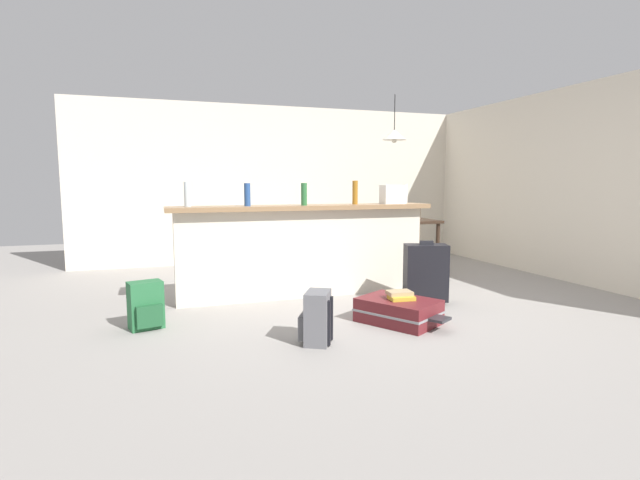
# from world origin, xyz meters

# --- Properties ---
(ground_plane) EXTENTS (13.00, 13.00, 0.05)m
(ground_plane) POSITION_xyz_m (0.00, 0.00, -0.03)
(ground_plane) COLOR gray
(wall_back) EXTENTS (6.60, 0.10, 2.50)m
(wall_back) POSITION_xyz_m (0.00, 3.05, 1.25)
(wall_back) COLOR silver
(wall_back) RESTS_ON ground_plane
(wall_right) EXTENTS (0.10, 6.00, 2.50)m
(wall_right) POSITION_xyz_m (3.05, 0.30, 1.25)
(wall_right) COLOR silver
(wall_right) RESTS_ON ground_plane
(partition_half_wall) EXTENTS (2.80, 0.20, 0.98)m
(partition_half_wall) POSITION_xyz_m (-0.46, 0.44, 0.49)
(partition_half_wall) COLOR silver
(partition_half_wall) RESTS_ON ground_plane
(bar_countertop) EXTENTS (2.96, 0.40, 0.05)m
(bar_countertop) POSITION_xyz_m (-0.46, 0.44, 1.01)
(bar_countertop) COLOR #93704C
(bar_countertop) RESTS_ON partition_half_wall
(bottle_clear) EXTENTS (0.07, 0.07, 0.25)m
(bottle_clear) POSITION_xyz_m (-1.71, 0.53, 1.16)
(bottle_clear) COLOR silver
(bottle_clear) RESTS_ON bar_countertop
(bottle_blue) EXTENTS (0.07, 0.07, 0.24)m
(bottle_blue) POSITION_xyz_m (-1.10, 0.42, 1.15)
(bottle_blue) COLOR #284C89
(bottle_blue) RESTS_ON bar_countertop
(bottle_green) EXTENTS (0.07, 0.07, 0.24)m
(bottle_green) POSITION_xyz_m (-0.50, 0.35, 1.15)
(bottle_green) COLOR #2D6B38
(bottle_green) RESTS_ON bar_countertop
(bottle_amber) EXTENTS (0.06, 0.06, 0.27)m
(bottle_amber) POSITION_xyz_m (0.14, 0.43, 1.17)
(bottle_amber) COLOR #9E661E
(bottle_amber) RESTS_ON bar_countertop
(bottle_white) EXTENTS (0.06, 0.06, 0.23)m
(bottle_white) POSITION_xyz_m (0.82, 0.50, 1.14)
(bottle_white) COLOR silver
(bottle_white) RESTS_ON bar_countertop
(grocery_bag) EXTENTS (0.26, 0.18, 0.22)m
(grocery_bag) POSITION_xyz_m (0.62, 0.44, 1.14)
(grocery_bag) COLOR silver
(grocery_bag) RESTS_ON bar_countertop
(dining_table) EXTENTS (1.10, 0.80, 0.74)m
(dining_table) POSITION_xyz_m (1.29, 1.60, 0.65)
(dining_table) COLOR #332319
(dining_table) RESTS_ON ground_plane
(dining_chair_near_partition) EXTENTS (0.45, 0.45, 0.93)m
(dining_chair_near_partition) POSITION_xyz_m (1.27, 1.11, 0.52)
(dining_chair_near_partition) COLOR #4C331E
(dining_chair_near_partition) RESTS_ON ground_plane
(pendant_lamp) EXTENTS (0.34, 0.34, 0.67)m
(pendant_lamp) POSITION_xyz_m (1.19, 1.52, 1.95)
(pendant_lamp) COLOR black
(suitcase_flat_maroon) EXTENTS (0.78, 0.88, 0.22)m
(suitcase_flat_maroon) POSITION_xyz_m (0.05, -0.82, 0.11)
(suitcase_flat_maroon) COLOR maroon
(suitcase_flat_maroon) RESTS_ON ground_plane
(backpack_green) EXTENTS (0.32, 0.30, 0.42)m
(backpack_green) POSITION_xyz_m (-2.13, -0.27, 0.20)
(backpack_green) COLOR #286B3D
(backpack_green) RESTS_ON ground_plane
(backpack_grey) EXTENTS (0.32, 0.33, 0.42)m
(backpack_grey) POSITION_xyz_m (-0.84, -1.11, 0.20)
(backpack_grey) COLOR slate
(backpack_grey) RESTS_ON ground_plane
(suitcase_upright_black) EXTENTS (0.49, 0.36, 0.67)m
(suitcase_upright_black) POSITION_xyz_m (0.66, -0.27, 0.33)
(suitcase_upright_black) COLOR black
(suitcase_upright_black) RESTS_ON ground_plane
(book_stack) EXTENTS (0.24, 0.23, 0.07)m
(book_stack) POSITION_xyz_m (0.06, -0.82, 0.26)
(book_stack) COLOR gold
(book_stack) RESTS_ON suitcase_flat_maroon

